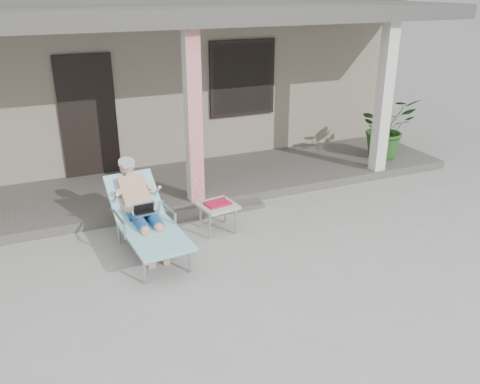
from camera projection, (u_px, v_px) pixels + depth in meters
name	position (u px, v px, depth m)	size (l,w,h in m)	color
ground	(253.00, 273.00, 6.30)	(60.00, 60.00, 0.00)	#9E9E99
house	(130.00, 64.00, 11.17)	(10.40, 5.40, 3.30)	gray
porch_deck	(181.00, 185.00, 8.82)	(10.00, 2.00, 0.15)	#605B56
porch_overhang	(174.00, 21.00, 7.73)	(10.00, 2.30, 2.85)	silver
porch_step	(203.00, 213.00, 7.86)	(2.00, 0.30, 0.07)	#605B56
lounger	(142.00, 199.00, 6.64)	(0.81, 1.84, 1.17)	#B7B7BC
side_table	(218.00, 207.00, 7.25)	(0.57, 0.57, 0.44)	beige
potted_palm	(386.00, 127.00, 9.83)	(1.06, 0.92, 1.18)	#26591E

